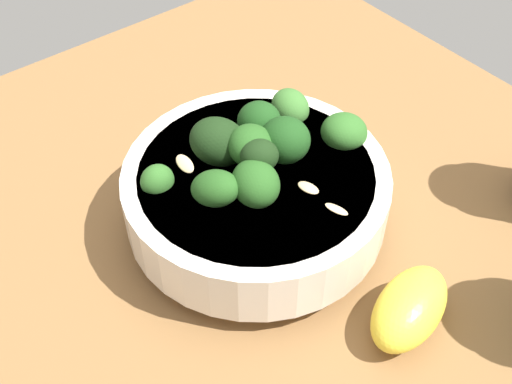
% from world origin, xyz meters
% --- Properties ---
extents(ground_plane, '(0.61, 0.61, 0.04)m').
position_xyz_m(ground_plane, '(0.00, 0.00, -0.02)').
color(ground_plane, brown).
extents(bowl_of_broccoli, '(0.21, 0.20, 0.11)m').
position_xyz_m(bowl_of_broccoli, '(0.01, 0.02, 0.04)').
color(bowl_of_broccoli, silver).
rests_on(bowl_of_broccoli, ground_plane).
extents(lemon_wedge, '(0.09, 0.06, 0.04)m').
position_xyz_m(lemon_wedge, '(-0.01, 0.16, 0.02)').
color(lemon_wedge, yellow).
rests_on(lemon_wedge, ground_plane).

